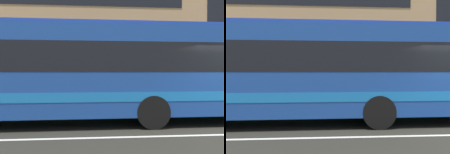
% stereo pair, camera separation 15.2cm
% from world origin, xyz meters
% --- Properties ---
extents(hedge_row_far, '(20.91, 1.10, 0.95)m').
position_xyz_m(hedge_row_far, '(-3.13, 5.36, 0.48)').
color(hedge_row_far, '#1E541D').
rests_on(hedge_row_far, ground_plane).
extents(apartment_block_left, '(19.47, 8.38, 11.68)m').
position_xyz_m(apartment_block_left, '(-7.57, 13.48, 5.84)').
color(apartment_block_left, tan).
rests_on(apartment_block_left, ground_plane).
extents(transit_bus, '(12.18, 2.69, 3.24)m').
position_xyz_m(transit_bus, '(-3.29, 2.05, 1.79)').
color(transit_bus, '#1A449A').
rests_on(transit_bus, ground_plane).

